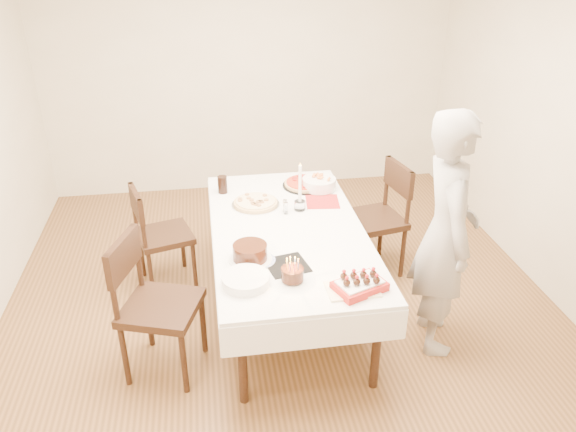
{
  "coord_description": "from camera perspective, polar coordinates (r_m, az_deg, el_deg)",
  "views": [
    {
      "loc": [
        -0.53,
        -3.7,
        2.8
      ],
      "look_at": [
        0.05,
        -0.02,
        0.86
      ],
      "focal_mm": 35.0,
      "sensor_mm": 36.0,
      "label": 1
    }
  ],
  "objects": [
    {
      "name": "china_plate",
      "position": [
        3.86,
        -2.94,
        -4.52
      ],
      "size": [
        0.25,
        0.25,
        0.01
      ],
      "primitive_type": "cylinder",
      "rotation": [
        0.0,
        0.0,
        0.15
      ],
      "color": "white",
      "rests_on": "dining_table"
    },
    {
      "name": "birthday_cake",
      "position": [
        3.61,
        0.46,
        -5.47
      ],
      "size": [
        0.19,
        0.19,
        0.15
      ],
      "primitive_type": "cylinder",
      "rotation": [
        0.0,
        0.0,
        0.36
      ],
      "color": "#3C1C10",
      "rests_on": "dining_table"
    },
    {
      "name": "dining_table",
      "position": [
        4.44,
        0.0,
        -5.54
      ],
      "size": [
        1.89,
        2.42,
        0.75
      ],
      "primitive_type": "cube",
      "rotation": [
        0.0,
        0.0,
        -0.4
      ],
      "color": "white",
      "rests_on": "floor"
    },
    {
      "name": "strawberry_box",
      "position": [
        3.58,
        7.29,
        -6.93
      ],
      "size": [
        0.37,
        0.31,
        0.08
      ],
      "primitive_type": null,
      "rotation": [
        0.0,
        0.0,
        0.38
      ],
      "color": "#A31912",
      "rests_on": "dining_table"
    },
    {
      "name": "layer_cake",
      "position": [
        3.84,
        -3.87,
        -3.72
      ],
      "size": [
        0.37,
        0.37,
        0.12
      ],
      "primitive_type": "cylinder",
      "rotation": [
        0.0,
        0.0,
        0.26
      ],
      "color": "#36180D",
      "rests_on": "dining_table"
    },
    {
      "name": "pizza_white",
      "position": [
        4.61,
        -3.31,
        1.35
      ],
      "size": [
        0.44,
        0.44,
        0.04
      ],
      "primitive_type": "cylinder",
      "rotation": [
        0.0,
        0.0,
        0.12
      ],
      "color": "beige",
      "rests_on": "dining_table"
    },
    {
      "name": "wall_back",
      "position": [
        6.39,
        -4.02,
        14.32
      ],
      "size": [
        4.5,
        0.04,
        2.7
      ],
      "primitive_type": "cube",
      "color": "beige",
      "rests_on": "floor"
    },
    {
      "name": "pizza_pepperoni",
      "position": [
        4.95,
        1.74,
        3.3
      ],
      "size": [
        0.48,
        0.48,
        0.04
      ],
      "primitive_type": "cylinder",
      "rotation": [
        0.0,
        0.0,
        0.24
      ],
      "color": "red",
      "rests_on": "dining_table"
    },
    {
      "name": "plate_stack",
      "position": [
        3.62,
        -4.32,
        -6.49
      ],
      "size": [
        0.35,
        0.35,
        0.06
      ],
      "primitive_type": "cylinder",
      "rotation": [
        0.0,
        0.0,
        -0.13
      ],
      "color": "white",
      "rests_on": "dining_table"
    },
    {
      "name": "floor",
      "position": [
        4.67,
        -0.58,
        -9.35
      ],
      "size": [
        5.0,
        5.0,
        0.0
      ],
      "primitive_type": "plane",
      "color": "brown",
      "rests_on": "ground"
    },
    {
      "name": "cake_board",
      "position": [
        3.81,
        -0.1,
        -5.05
      ],
      "size": [
        0.32,
        0.32,
        0.01
      ],
      "primitive_type": "cube",
      "rotation": [
        0.0,
        0.0,
        0.21
      ],
      "color": "black",
      "rests_on": "dining_table"
    },
    {
      "name": "person",
      "position": [
        4.03,
        15.72,
        -1.81
      ],
      "size": [
        0.53,
        0.71,
        1.79
      ],
      "primitive_type": "imported",
      "rotation": [
        0.0,
        0.0,
        1.41
      ],
      "color": "#A8A29E",
      "rests_on": "floor"
    },
    {
      "name": "chair_left_dessert",
      "position": [
        3.91,
        -12.74,
        -9.05
      ],
      "size": [
        0.67,
        0.67,
        1.03
      ],
      "primitive_type": null,
      "rotation": [
        0.0,
        0.0,
        2.81
      ],
      "color": "black",
      "rests_on": "floor"
    },
    {
      "name": "chair_left_savory",
      "position": [
        4.86,
        -12.42,
        -1.94
      ],
      "size": [
        0.58,
        0.58,
        0.92
      ],
      "primitive_type": null,
      "rotation": [
        0.0,
        0.0,
        3.42
      ],
      "color": "black",
      "rests_on": "floor"
    },
    {
      "name": "chair_right_savory",
      "position": [
        4.96,
        8.68,
        -0.38
      ],
      "size": [
        0.61,
        0.61,
        1.01
      ],
      "primitive_type": null,
      "rotation": [
        0.0,
        0.0,
        0.19
      ],
      "color": "black",
      "rests_on": "floor"
    },
    {
      "name": "cola_glass",
      "position": [
        4.83,
        -6.67,
        3.19
      ],
      "size": [
        0.08,
        0.08,
        0.15
      ],
      "primitive_type": "cylinder",
      "rotation": [
        0.0,
        0.0,
        0.03
      ],
      "color": "black",
      "rests_on": "dining_table"
    },
    {
      "name": "wall_right",
      "position": [
        4.85,
        26.9,
        7.11
      ],
      "size": [
        0.04,
        5.0,
        2.7
      ],
      "primitive_type": "cube",
      "color": "beige",
      "rests_on": "floor"
    },
    {
      "name": "shaker_pair",
      "position": [
        4.45,
        -0.22,
        0.81
      ],
      "size": [
        0.09,
        0.09,
        0.1
      ],
      "primitive_type": null,
      "rotation": [
        0.0,
        0.0,
        -0.04
      ],
      "color": "white",
      "rests_on": "dining_table"
    },
    {
      "name": "box_lid",
      "position": [
        3.59,
        6.55,
        -7.48
      ],
      "size": [
        0.33,
        0.22,
        0.03
      ],
      "primitive_type": "cube",
      "rotation": [
        0.0,
        0.0,
        0.01
      ],
      "color": "beige",
      "rests_on": "dining_table"
    },
    {
      "name": "pasta_bowl",
      "position": [
        4.88,
        3.17,
        3.33
      ],
      "size": [
        0.38,
        0.38,
        0.09
      ],
      "primitive_type": "cylinder",
      "rotation": [
        0.0,
        0.0,
        -0.37
      ],
      "color": "white",
      "rests_on": "dining_table"
    },
    {
      "name": "red_placemat",
      "position": [
        4.67,
        3.51,
        1.45
      ],
      "size": [
        0.3,
        0.3,
        0.01
      ],
      "primitive_type": "cube",
      "rotation": [
        0.0,
        0.0,
        -0.12
      ],
      "color": "#B21E1E",
      "rests_on": "dining_table"
    },
    {
      "name": "taper_candle",
      "position": [
        4.45,
        1.23,
        3.0
      ],
      "size": [
        0.09,
        0.09,
        0.41
      ],
      "primitive_type": "cylinder",
      "rotation": [
        0.0,
        0.0,
        -0.04
      ],
      "color": "white",
      "rests_on": "dining_table"
    }
  ]
}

